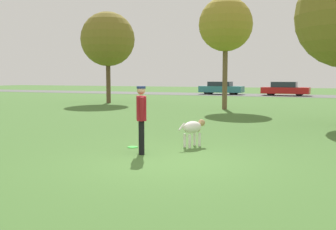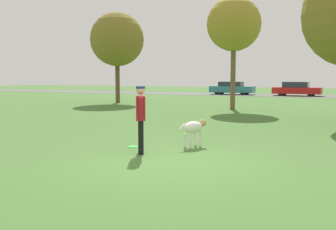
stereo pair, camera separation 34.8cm
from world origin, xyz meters
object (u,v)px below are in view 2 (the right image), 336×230
(tree_far_left, at_px, (117,39))
(parked_car_teal, at_px, (232,88))
(tree_mid_center, at_px, (234,25))
(parked_car_red, at_px, (297,89))
(person, at_px, (141,114))
(frisbee, at_px, (133,147))
(dog, at_px, (194,128))

(tree_far_left, relative_size, parked_car_teal, 1.41)
(tree_mid_center, xyz_separation_m, parked_car_red, (1.48, 18.00, -4.10))
(person, height_order, frisbee, person)
(tree_mid_center, bearing_deg, person, -84.18)
(frisbee, bearing_deg, person, -48.42)
(dog, distance_m, frisbee, 1.69)
(frisbee, relative_size, tree_mid_center, 0.04)
(dog, relative_size, tree_far_left, 0.15)
(frisbee, bearing_deg, tree_mid_center, 93.49)
(parked_car_red, bearing_deg, dog, -86.26)
(tree_mid_center, distance_m, tree_far_left, 9.24)
(dog, xyz_separation_m, tree_mid_center, (-2.22, 12.11, 4.27))
(tree_far_left, xyz_separation_m, parked_car_teal, (3.97, 16.05, -3.80))
(dog, distance_m, parked_car_teal, 31.18)
(dog, bearing_deg, tree_far_left, 61.06)
(person, xyz_separation_m, dog, (0.85, 1.41, -0.48))
(person, relative_size, dog, 1.70)
(dog, bearing_deg, person, 172.00)
(tree_far_left, bearing_deg, frisbee, -56.99)
(person, bearing_deg, frisbee, -167.32)
(tree_mid_center, xyz_separation_m, parked_car_teal, (-5.01, 18.21, -4.10))
(tree_far_left, relative_size, parked_car_red, 1.39)
(tree_mid_center, height_order, parked_car_red, tree_mid_center)
(person, distance_m, parked_car_red, 31.52)
(dog, height_order, tree_far_left, tree_far_left)
(dog, bearing_deg, parked_car_red, 24.36)
(frisbee, xyz_separation_m, tree_mid_center, (-0.78, 12.85, 4.76))
(person, relative_size, parked_car_teal, 0.36)
(parked_car_teal, bearing_deg, parked_car_red, -1.09)
(parked_car_red, bearing_deg, parked_car_teal, -179.55)
(frisbee, height_order, tree_far_left, tree_far_left)
(dog, relative_size, tree_mid_center, 0.15)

